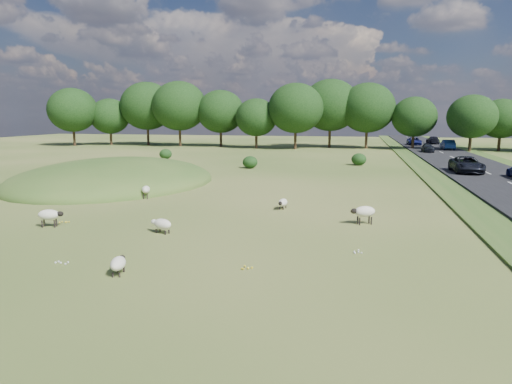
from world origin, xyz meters
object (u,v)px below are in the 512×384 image
sheep_1 (364,212)px  car_0 (433,140)px  sheep_4 (146,190)px  sheep_2 (162,224)px  sheep_3 (283,203)px  car_5 (428,148)px  car_2 (448,145)px  sheep_5 (118,263)px  car_1 (414,141)px  sheep_0 (49,215)px  car_4 (467,164)px

sheep_1 → car_0: bearing=-124.0°
sheep_4 → car_0: size_ratio=0.26×
sheep_2 → sheep_1: bearing=-137.8°
sheep_4 → sheep_1: bearing=-124.7°
car_0 → sheep_3: bearing=74.2°
sheep_3 → car_5: car_5 is taller
sheep_1 → car_0: car_0 is taller
car_0 → car_2: car_2 is taller
sheep_1 → sheep_5: size_ratio=1.19×
sheep_1 → car_0: (13.54, 67.47, 0.27)m
sheep_4 → car_1: (24.13, 59.16, 0.32)m
sheep_3 → sheep_5: bearing=-7.9°
sheep_1 → sheep_4: 15.08m
sheep_0 → car_1: car_1 is taller
sheep_3 → car_2: 53.26m
sheep_0 → sheep_5: 8.89m
car_0 → car_1: bearing=45.1°
sheep_2 → car_1: (19.24, 67.58, 0.48)m
car_2 → sheep_2: bearing=67.9°
car_1 → car_5: 16.63m
sheep_3 → car_0: car_0 is taller
car_4 → sheep_3: bearing=-126.6°
sheep_3 → car_2: car_2 is taller
car_2 → sheep_0: bearing=63.0°
sheep_2 → car_0: bearing=-88.1°
sheep_2 → sheep_4: sheep_4 is taller
car_1 → car_4: bearing=-90.0°
car_0 → car_4: size_ratio=0.89×
sheep_5 → car_0: size_ratio=0.24×
sheep_5 → car_0: car_0 is taller
car_0 → car_2: bearing=90.0°
sheep_0 → sheep_3: size_ratio=1.17×
sheep_2 → car_4: size_ratio=0.24×
sheep_0 → car_1: bearing=53.4°
car_2 → sheep_3: bearing=69.9°
car_5 → sheep_1: bearing=-101.7°
sheep_2 → car_2: bearing=-92.3°
car_2 → car_5: (-3.80, -5.94, -0.13)m
car_2 → sheep_4: bearing=60.0°
car_4 → car_5: (0.00, 24.64, -0.11)m
sheep_0 → car_0: 77.19m
sheep_3 → car_4: (14.47, 19.45, 0.60)m
sheep_3 → sheep_4: 9.79m
sheep_0 → car_1: (25.28, 67.69, 0.29)m
car_0 → car_1: 5.38m
sheep_3 → sheep_4: sheep_4 is taller
sheep_4 → car_0: bearing=-41.3°
sheep_4 → sheep_5: (5.76, -14.13, -0.19)m
sheep_3 → sheep_5: (-3.90, -12.57, 0.01)m
sheep_0 → sheep_4: sheep_0 is taller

